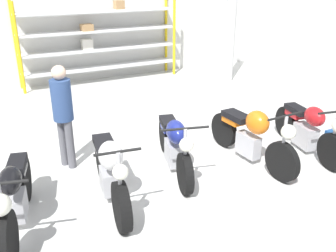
{
  "coord_description": "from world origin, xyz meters",
  "views": [
    {
      "loc": [
        -2.57,
        -4.6,
        3.01
      ],
      "look_at": [
        0.0,
        0.4,
        0.7
      ],
      "focal_mm": 40.0,
      "sensor_mm": 36.0,
      "label": 1
    }
  ],
  "objects_px": {
    "person_browsing": "(63,109)",
    "motorcycle_white": "(110,170)",
    "motorcycle_orange": "(252,135)",
    "motorcycle_blue": "(174,144)",
    "motorcycle_red": "(309,129)",
    "shelving_rack": "(101,38)",
    "motorcycle_black": "(15,196)"
  },
  "relations": [
    {
      "from": "person_browsing",
      "to": "motorcycle_white",
      "type": "bearing_deg",
      "value": 75.95
    },
    {
      "from": "motorcycle_orange",
      "to": "person_browsing",
      "type": "distance_m",
      "value": 3.12
    },
    {
      "from": "motorcycle_blue",
      "to": "motorcycle_red",
      "type": "bearing_deg",
      "value": 93.72
    },
    {
      "from": "motorcycle_white",
      "to": "motorcycle_red",
      "type": "distance_m",
      "value": 3.65
    },
    {
      "from": "motorcycle_blue",
      "to": "motorcycle_orange",
      "type": "xyz_separation_m",
      "value": [
        1.28,
        -0.35,
        0.04
      ]
    },
    {
      "from": "motorcycle_red",
      "to": "person_browsing",
      "type": "xyz_separation_m",
      "value": [
        -3.95,
        1.43,
        0.57
      ]
    },
    {
      "from": "motorcycle_orange",
      "to": "motorcycle_red",
      "type": "xyz_separation_m",
      "value": [
        1.16,
        -0.15,
        -0.06
      ]
    },
    {
      "from": "shelving_rack",
      "to": "motorcycle_blue",
      "type": "distance_m",
      "value": 5.92
    },
    {
      "from": "shelving_rack",
      "to": "person_browsing",
      "type": "height_order",
      "value": "shelving_rack"
    },
    {
      "from": "person_browsing",
      "to": "motorcycle_orange",
      "type": "bearing_deg",
      "value": 128.21
    },
    {
      "from": "motorcycle_white",
      "to": "motorcycle_red",
      "type": "relative_size",
      "value": 1.03
    },
    {
      "from": "motorcycle_blue",
      "to": "motorcycle_red",
      "type": "distance_m",
      "value": 2.49
    },
    {
      "from": "motorcycle_white",
      "to": "motorcycle_orange",
      "type": "bearing_deg",
      "value": 98.92
    },
    {
      "from": "shelving_rack",
      "to": "motorcycle_black",
      "type": "xyz_separation_m",
      "value": [
        -3.17,
        -6.3,
        -0.76
      ]
    },
    {
      "from": "motorcycle_orange",
      "to": "motorcycle_red",
      "type": "relative_size",
      "value": 1.07
    },
    {
      "from": "person_browsing",
      "to": "motorcycle_black",
      "type": "bearing_deg",
      "value": 28.95
    },
    {
      "from": "motorcycle_orange",
      "to": "motorcycle_red",
      "type": "distance_m",
      "value": 1.17
    },
    {
      "from": "shelving_rack",
      "to": "person_browsing",
      "type": "xyz_separation_m",
      "value": [
        -2.21,
        -4.89,
        -0.24
      ]
    },
    {
      "from": "shelving_rack",
      "to": "motorcycle_blue",
      "type": "relative_size",
      "value": 2.32
    },
    {
      "from": "shelving_rack",
      "to": "motorcycle_white",
      "type": "distance_m",
      "value": 6.54
    },
    {
      "from": "motorcycle_black",
      "to": "motorcycle_red",
      "type": "xyz_separation_m",
      "value": [
        4.91,
        -0.02,
        -0.04
      ]
    },
    {
      "from": "motorcycle_red",
      "to": "person_browsing",
      "type": "distance_m",
      "value": 4.24
    },
    {
      "from": "motorcycle_white",
      "to": "motorcycle_orange",
      "type": "distance_m",
      "value": 2.49
    },
    {
      "from": "motorcycle_blue",
      "to": "motorcycle_red",
      "type": "height_order",
      "value": "motorcycle_blue"
    },
    {
      "from": "motorcycle_blue",
      "to": "motorcycle_orange",
      "type": "distance_m",
      "value": 1.33
    },
    {
      "from": "motorcycle_white",
      "to": "motorcycle_orange",
      "type": "relative_size",
      "value": 0.96
    },
    {
      "from": "motorcycle_red",
      "to": "person_browsing",
      "type": "height_order",
      "value": "person_browsing"
    },
    {
      "from": "shelving_rack",
      "to": "person_browsing",
      "type": "bearing_deg",
      "value": -114.35
    },
    {
      "from": "motorcycle_black",
      "to": "motorcycle_white",
      "type": "distance_m",
      "value": 1.26
    },
    {
      "from": "person_browsing",
      "to": "motorcycle_red",
      "type": "bearing_deg",
      "value": 132.97
    },
    {
      "from": "motorcycle_white",
      "to": "motorcycle_blue",
      "type": "bearing_deg",
      "value": 115.58
    },
    {
      "from": "shelving_rack",
      "to": "motorcycle_white",
      "type": "relative_size",
      "value": 2.29
    }
  ]
}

